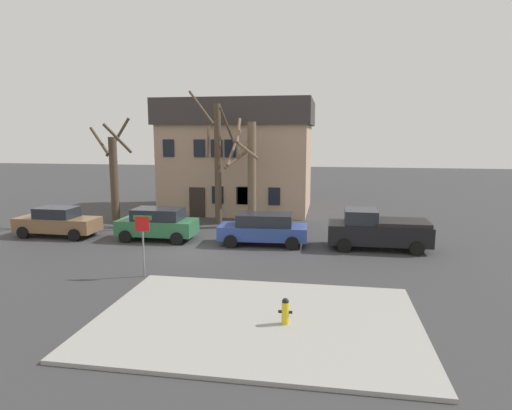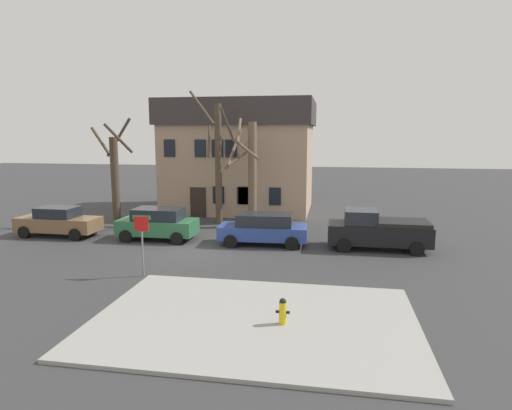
% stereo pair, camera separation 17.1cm
% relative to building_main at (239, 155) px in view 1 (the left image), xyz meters
% --- Properties ---
extents(ground_plane, '(120.00, 120.00, 0.00)m').
position_rel_building_main_xyz_m(ground_plane, '(0.20, -12.79, -4.19)').
color(ground_plane, '#38383A').
extents(sidewalk_slab, '(9.87, 6.85, 0.12)m').
position_rel_building_main_xyz_m(sidewalk_slab, '(4.73, -20.31, -4.13)').
color(sidewalk_slab, '#999993').
rests_on(sidewalk_slab, ground_plane).
extents(building_main, '(11.07, 8.04, 8.22)m').
position_rel_building_main_xyz_m(building_main, '(0.00, 0.00, 0.00)').
color(building_main, tan).
rests_on(building_main, ground_plane).
extents(tree_bare_near, '(2.64, 2.29, 6.82)m').
position_rel_building_main_xyz_m(tree_bare_near, '(-6.86, -6.70, -1.01)').
color(tree_bare_near, '#4C3D2D').
rests_on(tree_bare_near, ground_plane).
extents(tree_bare_mid, '(2.86, 2.31, 8.43)m').
position_rel_building_main_xyz_m(tree_bare_mid, '(-0.20, -5.92, -0.08)').
color(tree_bare_mid, '#4C3D2D').
rests_on(tree_bare_mid, ground_plane).
extents(tree_bare_far, '(2.41, 2.94, 6.76)m').
position_rel_building_main_xyz_m(tree_bare_far, '(1.93, -6.18, -0.62)').
color(tree_bare_far, brown).
rests_on(tree_bare_far, ground_plane).
extents(car_brown_sedan, '(4.67, 2.01, 1.68)m').
position_rel_building_main_xyz_m(car_brown_sedan, '(-8.29, -10.80, -3.35)').
color(car_brown_sedan, brown).
rests_on(car_brown_sedan, ground_plane).
extents(car_green_wagon, '(4.22, 2.10, 1.75)m').
position_rel_building_main_xyz_m(car_green_wagon, '(-2.39, -10.62, -3.28)').
color(car_green_wagon, '#2D6B42').
rests_on(car_green_wagon, ground_plane).
extents(car_blue_wagon, '(4.67, 2.20, 1.65)m').
position_rel_building_main_xyz_m(car_blue_wagon, '(3.49, -10.72, -3.33)').
color(car_blue_wagon, '#2D4799').
rests_on(car_blue_wagon, ground_plane).
extents(pickup_truck_black, '(5.02, 2.31, 1.99)m').
position_rel_building_main_xyz_m(pickup_truck_black, '(9.29, -10.59, -3.23)').
color(pickup_truck_black, black).
rests_on(pickup_truck_black, ground_plane).
extents(fire_hydrant, '(0.42, 0.22, 0.80)m').
position_rel_building_main_xyz_m(fire_hydrant, '(5.63, -20.56, -3.66)').
color(fire_hydrant, gold).
rests_on(fire_hydrant, sidewalk_slab).
extents(street_sign_pole, '(0.76, 0.07, 2.52)m').
position_rel_building_main_xyz_m(street_sign_pole, '(-0.51, -16.74, -2.41)').
color(street_sign_pole, slate).
rests_on(street_sign_pole, ground_plane).
extents(bicycle_leaning, '(1.69, 0.56, 1.03)m').
position_rel_building_main_xyz_m(bicycle_leaning, '(-4.37, -6.45, -3.82)').
color(bicycle_leaning, black).
rests_on(bicycle_leaning, ground_plane).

